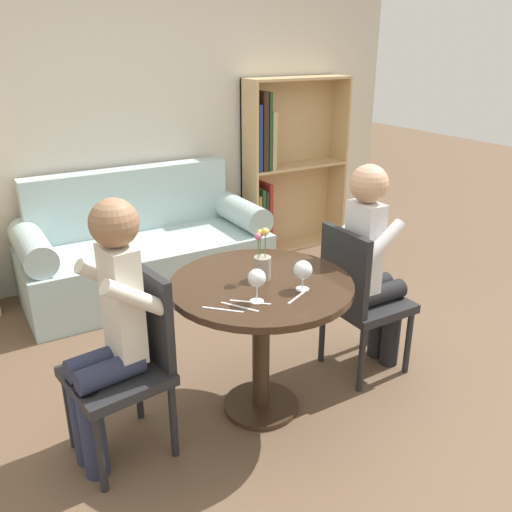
{
  "coord_description": "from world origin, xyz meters",
  "views": [
    {
      "loc": [
        -1.25,
        -2.07,
        1.84
      ],
      "look_at": [
        0.0,
        0.05,
        0.86
      ],
      "focal_mm": 38.0,
      "sensor_mm": 36.0,
      "label": 1
    }
  ],
  "objects": [
    {
      "name": "flower_vase",
      "position": [
        0.03,
        0.03,
        0.83
      ],
      "size": [
        0.08,
        0.08,
        0.27
      ],
      "color": "#9E9384",
      "rests_on": "round_table"
    },
    {
      "name": "chair_right",
      "position": [
        0.66,
        0.03,
        0.49
      ],
      "size": [
        0.42,
        0.42,
        0.9
      ],
      "rotation": [
        0.0,
        0.0,
        1.58
      ],
      "color": "#232326",
      "rests_on": "ground_plane"
    },
    {
      "name": "person_left",
      "position": [
        -0.75,
        0.04,
        0.67
      ],
      "size": [
        0.44,
        0.38,
        1.25
      ],
      "rotation": [
        0.0,
        0.0,
        -1.44
      ],
      "color": "#282D47",
      "rests_on": "ground_plane"
    },
    {
      "name": "ground_plane",
      "position": [
        0.0,
        0.0,
        0.0
      ],
      "size": [
        16.0,
        16.0,
        0.0
      ],
      "primitive_type": "plane",
      "color": "brown"
    },
    {
      "name": "back_wall",
      "position": [
        0.0,
        2.17,
        1.35
      ],
      "size": [
        5.2,
        0.05,
        2.7
      ],
      "color": "beige",
      "rests_on": "ground_plane"
    },
    {
      "name": "knife_left_setting",
      "position": [
        0.07,
        -0.22,
        0.74
      ],
      "size": [
        0.18,
        0.09,
        0.0
      ],
      "color": "silver",
      "rests_on": "round_table"
    },
    {
      "name": "round_table",
      "position": [
        0.0,
        0.0,
        0.59
      ],
      "size": [
        0.91,
        0.91,
        0.74
      ],
      "color": "#382619",
      "rests_on": "ground_plane"
    },
    {
      "name": "fork_right_setting",
      "position": [
        -0.22,
        -0.18,
        0.74
      ],
      "size": [
        0.11,
        0.17,
        0.0
      ],
      "color": "silver",
      "rests_on": "round_table"
    },
    {
      "name": "person_right",
      "position": [
        0.75,
        0.03,
        0.67
      ],
      "size": [
        0.42,
        0.34,
        1.25
      ],
      "rotation": [
        0.0,
        0.0,
        1.58
      ],
      "color": "black",
      "rests_on": "ground_plane"
    },
    {
      "name": "chair_left",
      "position": [
        -0.67,
        0.06,
        0.49
      ],
      "size": [
        0.47,
        0.47,
        0.9
      ],
      "rotation": [
        0.0,
        0.0,
        -1.44
      ],
      "color": "#232326",
      "rests_on": "ground_plane"
    },
    {
      "name": "couch",
      "position": [
        0.0,
        1.75,
        0.31
      ],
      "size": [
        1.84,
        0.8,
        0.92
      ],
      "color": "#A8C1C1",
      "rests_on": "ground_plane"
    },
    {
      "name": "wine_glass_right",
      "position": [
        0.13,
        -0.17,
        0.84
      ],
      "size": [
        0.09,
        0.09,
        0.15
      ],
      "color": "white",
      "rests_on": "round_table"
    },
    {
      "name": "knife_right_setting",
      "position": [
        -0.3,
        -0.17,
        0.74
      ],
      "size": [
        0.14,
        0.14,
        0.0
      ],
      "color": "silver",
      "rests_on": "round_table"
    },
    {
      "name": "wine_glass_left",
      "position": [
        -0.13,
        -0.17,
        0.86
      ],
      "size": [
        0.08,
        0.08,
        0.16
      ],
      "color": "white",
      "rests_on": "round_table"
    },
    {
      "name": "bookshelf_right",
      "position": [
        1.44,
        2.02,
        0.76
      ],
      "size": [
        0.99,
        0.28,
        1.55
      ],
      "color": "tan",
      "rests_on": "ground_plane"
    },
    {
      "name": "fork_left_setting",
      "position": [
        -0.16,
        -0.16,
        0.74
      ],
      "size": [
        0.15,
        0.14,
        0.0
      ],
      "color": "silver",
      "rests_on": "round_table"
    }
  ]
}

